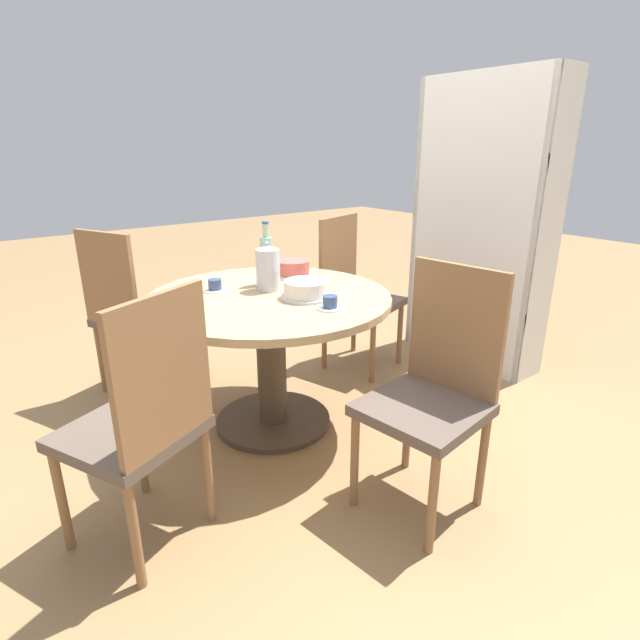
% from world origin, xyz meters
% --- Properties ---
extents(ground_plane, '(14.00, 14.00, 0.00)m').
position_xyz_m(ground_plane, '(0.00, 0.00, 0.00)').
color(ground_plane, '#937047').
extents(dining_table, '(1.18, 1.18, 0.71)m').
position_xyz_m(dining_table, '(0.00, 0.00, 0.53)').
color(dining_table, '#473828').
rests_on(dining_table, ground_plane).
extents(chair_a, '(0.56, 0.56, 0.97)m').
position_xyz_m(chair_a, '(0.43, -0.79, 0.51)').
color(chair_a, olive).
rests_on(chair_a, ground_plane).
extents(chair_b, '(0.47, 0.47, 0.97)m').
position_xyz_m(chair_b, '(0.88, 0.19, 0.51)').
color(chair_b, olive).
rests_on(chair_b, ground_plane).
extents(chair_c, '(0.52, 0.52, 0.97)m').
position_xyz_m(chair_c, '(-0.32, 0.84, 0.51)').
color(chair_c, olive).
rests_on(chair_c, ground_plane).
extents(chair_d, '(0.55, 0.55, 0.97)m').
position_xyz_m(chair_d, '(-0.80, -0.43, 0.51)').
color(chair_d, olive).
rests_on(chair_d, ground_plane).
extents(bookshelf, '(0.92, 0.28, 1.80)m').
position_xyz_m(bookshelf, '(0.07, 1.54, 0.87)').
color(bookshelf, silver).
rests_on(bookshelf, ground_plane).
extents(coffee_pot, '(0.12, 0.12, 0.24)m').
position_xyz_m(coffee_pot, '(-0.08, 0.05, 0.82)').
color(coffee_pot, silver).
rests_on(coffee_pot, dining_table).
extents(water_bottle, '(0.06, 0.06, 0.33)m').
position_xyz_m(water_bottle, '(-0.18, 0.10, 0.84)').
color(water_bottle, '#99C6A3').
rests_on(water_bottle, dining_table).
extents(cake_main, '(0.24, 0.24, 0.08)m').
position_xyz_m(cake_main, '(0.15, 0.11, 0.75)').
color(cake_main, silver).
rests_on(cake_main, dining_table).
extents(cake_second, '(0.21, 0.21, 0.09)m').
position_xyz_m(cake_second, '(-0.23, 0.31, 0.75)').
color(cake_second, silver).
rests_on(cake_second, dining_table).
extents(cup_a, '(0.12, 0.12, 0.06)m').
position_xyz_m(cup_a, '(0.35, 0.10, 0.73)').
color(cup_a, white).
rests_on(cup_a, dining_table).
extents(cup_b, '(0.12, 0.12, 0.06)m').
position_xyz_m(cup_b, '(-0.22, -0.17, 0.73)').
color(cup_b, white).
rests_on(cup_b, dining_table).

